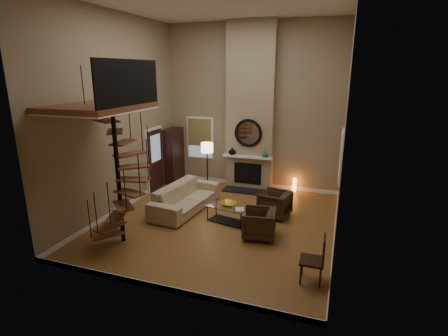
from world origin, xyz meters
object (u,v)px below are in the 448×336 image
(armchair_far, at_px, (262,224))
(coffee_table, at_px, (228,212))
(floor_lamp, at_px, (207,152))
(side_chair, at_px, (317,258))
(sofa, at_px, (186,197))
(accent_lamp, at_px, (294,185))
(hutch, at_px, (174,156))
(armchair_near, at_px, (277,204))

(armchair_far, distance_m, coffee_table, 1.21)
(floor_lamp, height_order, side_chair, floor_lamp)
(armchair_far, height_order, floor_lamp, floor_lamp)
(sofa, distance_m, coffee_table, 1.51)
(sofa, relative_size, side_chair, 2.64)
(accent_lamp, bearing_deg, hutch, -176.09)
(sofa, relative_size, armchair_far, 3.26)
(armchair_far, height_order, coffee_table, armchair_far)
(sofa, bearing_deg, armchair_far, -105.75)
(sofa, height_order, armchair_near, sofa)
(coffee_table, bearing_deg, sofa, 163.74)
(sofa, height_order, accent_lamp, sofa)
(floor_lamp, bearing_deg, accent_lamp, 21.22)
(accent_lamp, height_order, side_chair, side_chair)
(accent_lamp, bearing_deg, armchair_far, -94.47)
(coffee_table, bearing_deg, hutch, 137.73)
(sofa, bearing_deg, floor_lamp, 3.11)
(armchair_near, xyz_separation_m, accent_lamp, (0.17, 2.21, -0.10))
(coffee_table, xyz_separation_m, accent_lamp, (1.35, 3.02, -0.03))
(hutch, height_order, armchair_near, hutch)
(side_chair, bearing_deg, armchair_far, 133.45)
(accent_lamp, bearing_deg, armchair_near, -94.33)
(armchair_far, relative_size, side_chair, 0.81)
(coffee_table, bearing_deg, armchair_far, -28.09)
(hutch, height_order, sofa, hutch)
(floor_lamp, distance_m, accent_lamp, 3.14)
(coffee_table, bearing_deg, side_chair, -39.74)
(floor_lamp, distance_m, side_chair, 5.64)
(sofa, bearing_deg, hutch, 39.73)
(sofa, distance_m, floor_lamp, 1.85)
(hutch, xyz_separation_m, accent_lamp, (4.34, 0.30, -0.70))
(sofa, xyz_separation_m, coffee_table, (1.45, -0.42, -0.11))
(armchair_near, relative_size, armchair_far, 1.03)
(hutch, xyz_separation_m, armchair_far, (4.06, -3.29, -0.60))
(sofa, bearing_deg, side_chair, -116.53)
(sofa, relative_size, armchair_near, 3.18)
(armchair_near, relative_size, floor_lamp, 0.47)
(accent_lamp, distance_m, side_chair, 5.21)
(hutch, bearing_deg, coffee_table, -42.27)
(armchair_far, xyz_separation_m, floor_lamp, (-2.44, 2.53, 1.06))
(armchair_far, distance_m, side_chair, 2.06)
(floor_lamp, bearing_deg, sofa, -92.66)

